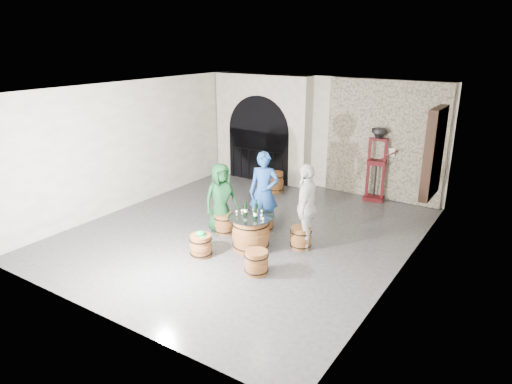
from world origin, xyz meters
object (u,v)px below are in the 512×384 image
Objects in this scene: wine_bottle_left at (245,209)px; corking_press at (377,159)px; barrel_stool_near_left at (201,246)px; wine_bottle_center at (255,213)px; barrel_stool_near_right at (256,262)px; person_white at (307,207)px; barrel_stool_right at (301,238)px; person_blue at (264,192)px; wine_bottle_right at (256,209)px; barrel_table at (251,233)px; barrel_stool_left at (224,223)px; person_green at (221,198)px; barrel_stool_far at (264,221)px; side_barrel at (276,182)px.

corking_press is at bearing 74.08° from wine_bottle_left.
wine_bottle_center is (0.82, 0.76, 0.64)m from barrel_stool_near_left.
barrel_stool_near_right is 0.25× the size of person_white.
barrel_stool_right is 0.69m from person_white.
corking_press reaches higher than barrel_stool_near_left.
person_blue is 5.63× the size of wine_bottle_left.
wine_bottle_right is at bearing -73.19° from person_white.
wine_bottle_right is (0.04, 0.15, 0.50)m from barrel_table.
person_white is at bearing 9.02° from barrel_stool_left.
person_green reaches higher than barrel_stool_left.
wine_bottle_center is at bearing -12.29° from wine_bottle_left.
barrel_stool_near_left is at bearing -126.09° from wine_bottle_right.
wine_bottle_left and wine_bottle_right have the same top height.
barrel_stool_left is 1.84m from barrel_stool_right.
barrel_table is at bearing -67.80° from person_white.
barrel_stool_right is at bearing 82.96° from barrel_stool_near_right.
barrel_stool_near_left is (-0.35, -1.82, 0.00)m from barrel_stool_far.
barrel_stool_near_right is at bearing -50.64° from barrel_table.
side_barrel is at bearing 114.15° from wine_bottle_right.
barrel_stool_far is at bearing -123.05° from corking_press.
side_barrel reaches higher than barrel_stool_left.
wine_bottle_right is at bearing -78.10° from person_green.
barrel_stool_near_left is 1.17m from wine_bottle_left.
barrel_stool_near_right and barrel_stool_near_left have the same top height.
barrel_stool_right is 1.42× the size of wine_bottle_center.
barrel_stool_far is at bearing -95.05° from person_blue.
person_white reaches higher than barrel_stool_right.
barrel_stool_left is at bearing -85.62° from person_green.
wine_bottle_right is at bearing -90.21° from person_blue.
person_green is at bearing 108.80° from barrel_stool_near_left.
person_blue is at bearing -26.81° from person_green.
barrel_stool_left and barrel_stool_right have the same top height.
person_blue is 3.66m from corking_press.
barrel_stool_left is 1.24m from barrel_stool_near_left.
barrel_stool_far is at bearing 100.37° from wine_bottle_left.
barrel_stool_left is 1.00× the size of barrel_stool_near_left.
wine_bottle_center is at bearing 124.30° from barrel_stool_near_right.
person_white is 5.60× the size of wine_bottle_right.
barrel_stool_near_right is 1.31m from wine_bottle_right.
wine_bottle_center is (-0.77, -0.74, -0.05)m from person_white.
wine_bottle_center is (-0.69, -0.68, 0.64)m from barrel_stool_right.
side_barrel is (-2.14, 4.33, 0.07)m from barrel_stool_near_right.
person_blue is at bearing 112.19° from wine_bottle_right.
barrel_stool_far and barrel_stool_near_left have the same top height.
side_barrel is (-1.34, 3.52, -0.57)m from wine_bottle_left.
corking_press is at bearing -3.46° from person_green.
barrel_stool_left is at bearing 158.78° from wine_bottle_center.
barrel_stool_right is at bearing -67.80° from person_white.
person_blue reaches higher than barrel_stool_near_right.
corking_press is (1.43, 3.37, 0.91)m from barrel_stool_far.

